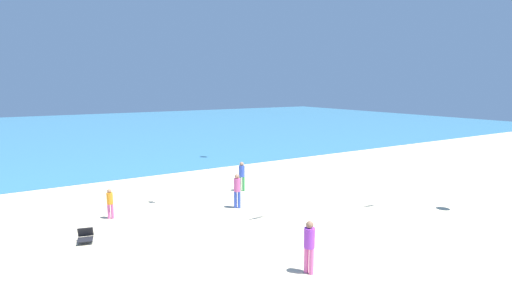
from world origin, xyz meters
TOP-DOWN VIEW (x-y plane):
  - ground_plane at (0.00, 10.00)m, footprint 120.00×120.00m
  - ocean_water at (0.00, 48.49)m, footprint 120.00×60.00m
  - beach_chair_mid_beach at (-6.54, 8.90)m, footprint 0.70×0.78m
  - person_0 at (2.22, 12.11)m, footprint 0.46×0.46m
  - person_1 at (-0.99, 2.39)m, footprint 0.43×0.43m
  - person_2 at (0.45, 9.51)m, footprint 0.47×0.47m
  - person_4 at (-5.11, 11.17)m, footprint 0.37×0.37m

SIDE VIEW (x-z plane):
  - ground_plane at x=0.00m, z-range 0.00..0.00m
  - ocean_water at x=0.00m, z-range 0.00..0.05m
  - beach_chair_mid_beach at x=-6.54m, z-range -0.04..0.50m
  - person_4 at x=-5.11m, z-range 0.11..1.48m
  - person_0 at x=2.22m, z-range 0.13..1.80m
  - person_2 at x=0.45m, z-range 0.13..1.82m
  - person_1 at x=-0.99m, z-range 0.13..1.87m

